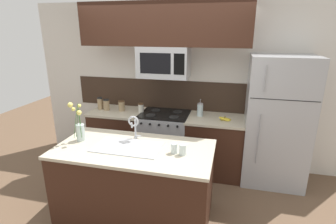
{
  "coord_description": "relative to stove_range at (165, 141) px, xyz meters",
  "views": [
    {
      "loc": [
        0.99,
        -2.86,
        2.19
      ],
      "look_at": [
        0.21,
        0.27,
        1.16
      ],
      "focal_mm": 28.0,
      "sensor_mm": 36.0,
      "label": 1
    }
  ],
  "objects": [
    {
      "name": "ground_plane",
      "position": [
        -0.0,
        -0.9,
        -0.46
      ],
      "size": [
        10.0,
        10.0,
        0.0
      ],
      "primitive_type": "plane",
      "color": "brown"
    },
    {
      "name": "rear_partition",
      "position": [
        0.3,
        0.38,
        0.84
      ],
      "size": [
        5.2,
        0.1,
        2.6
      ],
      "primitive_type": "cube",
      "color": "silver",
      "rests_on": "ground"
    },
    {
      "name": "splash_band",
      "position": [
        -0.0,
        0.32,
        0.69
      ],
      "size": [
        3.25,
        0.01,
        0.48
      ],
      "primitive_type": "cube",
      "color": "#332319",
      "rests_on": "rear_partition"
    },
    {
      "name": "back_counter_left",
      "position": [
        -0.79,
        0.0,
        -0.01
      ],
      "size": [
        0.86,
        0.65,
        0.91
      ],
      "color": "#381E14",
      "rests_on": "ground"
    },
    {
      "name": "back_counter_right",
      "position": [
        0.8,
        0.0,
        -0.01
      ],
      "size": [
        0.86,
        0.65,
        0.91
      ],
      "color": "#381E14",
      "rests_on": "ground"
    },
    {
      "name": "stove_range",
      "position": [
        0.0,
        0.0,
        0.0
      ],
      "size": [
        0.76,
        0.64,
        0.93
      ],
      "color": "#A8AAAF",
      "rests_on": "ground"
    },
    {
      "name": "microwave",
      "position": [
        0.0,
        -0.02,
        1.26
      ],
      "size": [
        0.74,
        0.4,
        0.45
      ],
      "color": "#A8AAAF"
    },
    {
      "name": "upper_cabinet_band",
      "position": [
        0.0,
        -0.05,
        1.79
      ],
      "size": [
        2.42,
        0.34,
        0.6
      ],
      "primitive_type": "cube",
      "color": "#381E14"
    },
    {
      "name": "refrigerator",
      "position": [
        1.65,
        0.02,
        0.47
      ],
      "size": [
        0.86,
        0.74,
        1.86
      ],
      "color": "#A8AAAF",
      "rests_on": "ground"
    },
    {
      "name": "storage_jar_tall",
      "position": [
        -1.11,
        0.01,
        0.55
      ],
      "size": [
        0.09,
        0.09,
        0.2
      ],
      "color": "#997F5B",
      "rests_on": "back_counter_left"
    },
    {
      "name": "storage_jar_medium",
      "position": [
        -0.98,
        -0.0,
        0.54
      ],
      "size": [
        0.1,
        0.1,
        0.18
      ],
      "color": "#997F5B",
      "rests_on": "back_counter_left"
    },
    {
      "name": "storage_jar_short",
      "position": [
        -0.73,
        0.01,
        0.53
      ],
      "size": [
        0.1,
        0.1,
        0.17
      ],
      "color": "#997F5B",
      "rests_on": "back_counter_left"
    },
    {
      "name": "storage_jar_squat",
      "position": [
        -0.39,
        0.0,
        0.52
      ],
      "size": [
        0.09,
        0.09,
        0.15
      ],
      "color": "silver",
      "rests_on": "back_counter_left"
    },
    {
      "name": "banana_bunch",
      "position": [
        0.93,
        -0.06,
        0.47
      ],
      "size": [
        0.19,
        0.12,
        0.08
      ],
      "color": "yellow",
      "rests_on": "back_counter_right"
    },
    {
      "name": "french_press",
      "position": [
        0.55,
        0.06,
        0.55
      ],
      "size": [
        0.09,
        0.09,
        0.27
      ],
      "color": "silver",
      "rests_on": "back_counter_right"
    },
    {
      "name": "island_counter",
      "position": [
        -0.03,
        -1.25,
        -0.01
      ],
      "size": [
        1.78,
        0.9,
        0.91
      ],
      "color": "#381E14",
      "rests_on": "ground"
    },
    {
      "name": "kitchen_sink",
      "position": [
        -0.1,
        -1.25,
        0.38
      ],
      "size": [
        0.76,
        0.44,
        0.16
      ],
      "color": "#ADAFB5",
      "rests_on": "island_counter"
    },
    {
      "name": "sink_faucet",
      "position": [
        -0.1,
        -1.03,
        0.65
      ],
      "size": [
        0.14,
        0.14,
        0.31
      ],
      "color": "#B7BABF",
      "rests_on": "island_counter"
    },
    {
      "name": "drinking_glass",
      "position": [
        0.44,
        -1.27,
        0.5
      ],
      "size": [
        0.07,
        0.07,
        0.11
      ],
      "color": "silver",
      "rests_on": "island_counter"
    },
    {
      "name": "spare_glass",
      "position": [
        0.54,
        -1.28,
        0.51
      ],
      "size": [
        0.07,
        0.07,
        0.12
      ],
      "color": "silver",
      "rests_on": "island_counter"
    },
    {
      "name": "flower_vase",
      "position": [
        -0.72,
        -1.22,
        0.6
      ],
      "size": [
        0.15,
        0.17,
        0.49
      ],
      "color": "silver",
      "rests_on": "island_counter"
    }
  ]
}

